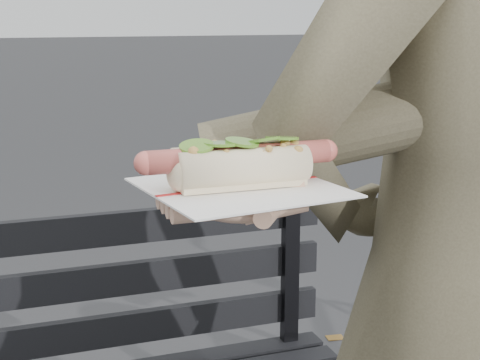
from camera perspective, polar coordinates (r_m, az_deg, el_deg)
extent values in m
cube|color=black|center=(1.94, 3.90, -7.16)|extent=(0.04, 0.03, 0.42)
cube|color=black|center=(1.86, -16.18, -12.00)|extent=(1.50, 0.02, 0.08)
cube|color=black|center=(1.81, -16.44, -8.25)|extent=(1.50, 0.02, 0.08)
cube|color=black|center=(1.77, -16.71, -4.31)|extent=(1.50, 0.02, 0.08)
imported|color=#47422F|center=(1.11, 16.81, -10.14)|extent=(0.72, 0.52, 1.83)
cylinder|color=#47422F|center=(0.95, 12.21, 4.91)|extent=(0.51, 0.23, 0.19)
cylinder|color=#D8A384|center=(0.80, 2.45, -1.03)|extent=(0.09, 0.08, 0.07)
ellipsoid|color=#D8A384|center=(0.78, 0.00, -1.79)|extent=(0.10, 0.11, 0.03)
cylinder|color=#D8A384|center=(0.73, -3.26, -2.57)|extent=(0.05, 0.02, 0.02)
cylinder|color=#D8A384|center=(0.75, -3.69, -2.18)|extent=(0.05, 0.02, 0.02)
cylinder|color=#D8A384|center=(0.77, -4.10, -1.82)|extent=(0.05, 0.02, 0.02)
cylinder|color=#D8A384|center=(0.79, -4.49, -1.47)|extent=(0.05, 0.02, 0.02)
cylinder|color=#D8A384|center=(0.73, 2.19, -2.60)|extent=(0.04, 0.05, 0.02)
cube|color=white|center=(0.77, 0.00, -0.58)|extent=(0.21, 0.21, 0.00)
cube|color=#B21E1E|center=(0.77, 0.00, -0.46)|extent=(0.19, 0.03, 0.00)
cylinder|color=#CB584E|center=(0.77, 0.00, 1.82)|extent=(0.20, 0.02, 0.02)
sphere|color=#CB584E|center=(0.74, -7.30, 1.30)|extent=(0.02, 0.02, 0.02)
sphere|color=#CB584E|center=(0.81, 6.71, 2.27)|extent=(0.03, 0.02, 0.02)
sphere|color=#9E6B2D|center=(0.78, 3.48, 2.72)|extent=(0.01, 0.01, 0.01)
sphere|color=#9E6B2D|center=(0.77, -1.97, 2.55)|extent=(0.01, 0.01, 0.01)
sphere|color=#9E6B2D|center=(0.75, 2.27, 2.43)|extent=(0.01, 0.01, 0.01)
sphere|color=#9E6B2D|center=(0.74, -2.15, 1.63)|extent=(0.01, 0.01, 0.01)
sphere|color=#9E6B2D|center=(0.76, -2.91, 2.24)|extent=(0.01, 0.01, 0.01)
sphere|color=#9E6B2D|center=(0.77, -1.09, 2.04)|extent=(0.01, 0.01, 0.01)
sphere|color=#9E6B2D|center=(0.77, -1.28, 2.09)|extent=(0.01, 0.01, 0.01)
sphere|color=#9E6B2D|center=(0.75, -4.07, 1.81)|extent=(0.01, 0.01, 0.01)
sphere|color=#9E6B2D|center=(0.77, 1.04, 2.31)|extent=(0.01, 0.01, 0.01)
sphere|color=#9E6B2D|center=(0.74, -3.14, 1.69)|extent=(0.01, 0.01, 0.01)
sphere|color=#9E6B2D|center=(0.76, -2.79, 2.26)|extent=(0.01, 0.01, 0.01)
sphere|color=#9E6B2D|center=(0.77, 3.37, 2.62)|extent=(0.01, 0.01, 0.01)
sphere|color=#9E6B2D|center=(0.78, -1.08, 2.48)|extent=(0.01, 0.01, 0.01)
sphere|color=#9E6B2D|center=(0.74, -3.63, 2.18)|extent=(0.01, 0.01, 0.01)
sphere|color=#9E6B2D|center=(0.74, -1.08, 2.09)|extent=(0.01, 0.01, 0.01)
sphere|color=#9E6B2D|center=(0.77, 4.52, 2.21)|extent=(0.01, 0.01, 0.01)
sphere|color=#9E6B2D|center=(0.78, 0.81, 2.83)|extent=(0.01, 0.01, 0.01)
sphere|color=#9E6B2D|center=(0.78, -1.97, 2.66)|extent=(0.01, 0.01, 0.01)
sphere|color=#9E6B2D|center=(0.78, 1.84, 2.20)|extent=(0.01, 0.01, 0.01)
sphere|color=#9E6B2D|center=(0.77, -2.76, 2.25)|extent=(0.01, 0.01, 0.01)
sphere|color=#9E6B2D|center=(0.75, 1.77, 1.92)|extent=(0.01, 0.01, 0.01)
sphere|color=#9E6B2D|center=(0.78, 3.61, 2.73)|extent=(0.01, 0.01, 0.01)
sphere|color=#9E6B2D|center=(0.77, -3.61, 2.67)|extent=(0.01, 0.01, 0.01)
sphere|color=#9E6B2D|center=(0.80, 1.96, 2.70)|extent=(0.01, 0.01, 0.01)
sphere|color=#9E6B2D|center=(0.79, 1.04, 2.48)|extent=(0.01, 0.01, 0.01)
sphere|color=#9E6B2D|center=(0.79, 4.20, 2.66)|extent=(0.01, 0.01, 0.01)
cylinder|color=#568C26|center=(0.75, -3.38, 2.64)|extent=(0.04, 0.04, 0.01)
cylinder|color=#568C26|center=(0.76, -1.54, 2.82)|extent=(0.04, 0.04, 0.01)
cylinder|color=#568C26|center=(0.76, 0.17, 2.95)|extent=(0.04, 0.04, 0.01)
cylinder|color=#568C26|center=(0.77, 1.84, 3.14)|extent=(0.04, 0.04, 0.01)
cylinder|color=#568C26|center=(0.78, 3.28, 3.27)|extent=(0.04, 0.04, 0.01)
cube|color=brown|center=(3.17, 7.37, -12.03)|extent=(0.08, 0.06, 0.00)
cube|color=brown|center=(3.25, -3.28, -11.29)|extent=(0.09, 0.07, 0.00)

